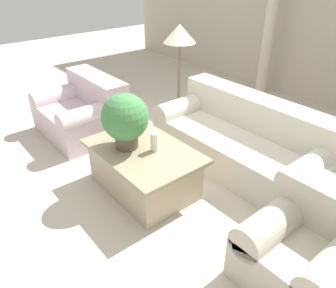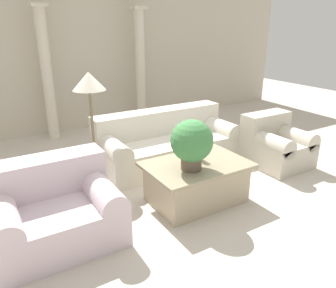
% 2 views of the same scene
% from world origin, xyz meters
% --- Properties ---
extents(ground_plane, '(16.00, 16.00, 0.00)m').
position_xyz_m(ground_plane, '(0.00, 0.00, 0.00)').
color(ground_plane, beige).
extents(sofa_long, '(2.15, 0.95, 0.79)m').
position_xyz_m(sofa_long, '(0.36, 0.82, 0.32)').
color(sofa_long, beige).
rests_on(sofa_long, ground_plane).
extents(loveseat, '(1.20, 0.95, 0.79)m').
position_xyz_m(loveseat, '(-1.60, -0.28, 0.33)').
color(loveseat, silver).
rests_on(loveseat, ground_plane).
extents(coffee_table, '(1.21, 0.82, 0.50)m').
position_xyz_m(coffee_table, '(0.04, -0.41, 0.25)').
color(coffee_table, tan).
rests_on(coffee_table, ground_plane).
extents(potted_plant, '(0.48, 0.48, 0.58)m').
position_xyz_m(potted_plant, '(-0.11, -0.51, 0.82)').
color(potted_plant, brown).
rests_on(potted_plant, coffee_table).
extents(pillar_candle, '(0.08, 0.08, 0.20)m').
position_xyz_m(pillar_candle, '(0.14, -0.34, 0.60)').
color(pillar_candle, silver).
rests_on(pillar_candle, coffee_table).
extents(floor_lamp, '(0.42, 0.42, 1.48)m').
position_xyz_m(floor_lamp, '(-0.80, 0.80, 1.30)').
color(floor_lamp, brown).
rests_on(floor_lamp, ground_plane).
extents(column_left, '(0.27, 0.27, 2.37)m').
position_xyz_m(column_left, '(-0.88, 2.88, 1.21)').
color(column_left, beige).
rests_on(column_left, ground_plane).
extents(armchair, '(0.80, 0.86, 0.76)m').
position_xyz_m(armchair, '(1.75, -0.10, 0.33)').
color(armchair, beige).
rests_on(armchair, ground_plane).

